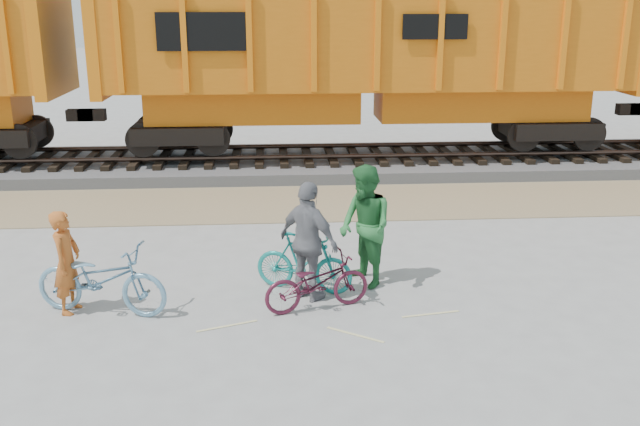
# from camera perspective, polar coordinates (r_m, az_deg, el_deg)

# --- Properties ---
(ground) EXTENTS (120.00, 120.00, 0.00)m
(ground) POSITION_cam_1_polar(r_m,az_deg,el_deg) (11.13, -2.02, -7.10)
(ground) COLOR #9E9E99
(ground) RESTS_ON ground
(gravel_strip) EXTENTS (120.00, 3.00, 0.02)m
(gravel_strip) POSITION_cam_1_polar(r_m,az_deg,el_deg) (16.30, -2.68, 0.79)
(gravel_strip) COLOR #9F8562
(gravel_strip) RESTS_ON ground
(ballast_bed) EXTENTS (120.00, 4.00, 0.30)m
(ballast_bed) POSITION_cam_1_polar(r_m,az_deg,el_deg) (19.66, -2.93, 4.00)
(ballast_bed) COLOR slate
(ballast_bed) RESTS_ON ground
(track) EXTENTS (120.00, 2.60, 0.24)m
(track) POSITION_cam_1_polar(r_m,az_deg,el_deg) (19.59, -2.94, 4.92)
(track) COLOR black
(track) RESTS_ON ballast_bed
(hopper_car_center) EXTENTS (14.00, 3.13, 4.65)m
(hopper_car_center) POSITION_cam_1_polar(r_m,az_deg,el_deg) (19.40, 3.90, 12.35)
(hopper_car_center) COLOR black
(hopper_car_center) RESTS_ON track
(bicycle_blue) EXTENTS (2.16, 1.21, 1.07)m
(bicycle_blue) POSITION_cam_1_polar(r_m,az_deg,el_deg) (11.02, -17.11, -5.09)
(bicycle_blue) COLOR #6A9AB9
(bicycle_blue) RESTS_ON ground
(bicycle_teal) EXTENTS (1.66, 1.03, 0.97)m
(bicycle_teal) POSITION_cam_1_polar(r_m,az_deg,el_deg) (11.34, -1.30, -3.97)
(bicycle_teal) COLOR teal
(bicycle_teal) RESTS_ON ground
(bicycle_maroon) EXTENTS (1.73, 1.01, 0.86)m
(bicycle_maroon) POSITION_cam_1_polar(r_m,az_deg,el_deg) (10.70, -0.24, -5.59)
(bicycle_maroon) COLOR #4F182B
(bicycle_maroon) RESTS_ON ground
(person_solo) EXTENTS (0.46, 0.62, 1.57)m
(person_solo) POSITION_cam_1_polar(r_m,az_deg,el_deg) (11.15, -19.61, -3.71)
(person_solo) COLOR #B55820
(person_solo) RESTS_ON ground
(person_man) EXTENTS (1.08, 1.19, 1.99)m
(person_man) POSITION_cam_1_polar(r_m,az_deg,el_deg) (11.45, 3.64, -1.09)
(person_man) COLOR #297035
(person_man) RESTS_ON ground
(person_woman) EXTENTS (1.11, 1.10, 1.88)m
(person_woman) POSITION_cam_1_polar(r_m,az_deg,el_deg) (10.89, -0.91, -2.31)
(person_woman) COLOR slate
(person_woman) RESTS_ON ground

